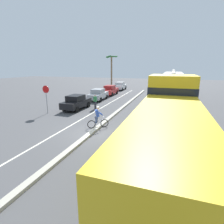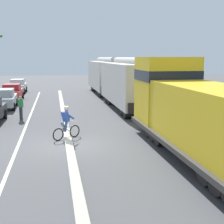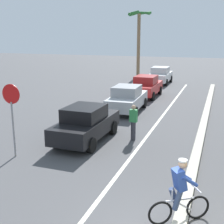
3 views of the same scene
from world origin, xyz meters
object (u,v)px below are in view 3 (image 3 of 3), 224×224
at_px(parked_car_silver, 127,99).
at_px(parked_car_white, 160,75).
at_px(pedestrian_by_cars, 133,122).
at_px(cyclist, 180,193).
at_px(parked_car_black, 86,123).
at_px(parked_car_red, 146,86).
at_px(palm_tree_near, 139,28).
at_px(stop_sign, 12,106).

height_order(parked_car_silver, parked_car_white, same).
bearing_deg(pedestrian_by_cars, cyclist, -64.07).
distance_m(parked_car_silver, pedestrian_by_cars, 5.36).
relative_size(parked_car_black, cyclist, 2.46).
distance_m(parked_car_black, cyclist, 6.91).
distance_m(parked_car_silver, parked_car_white, 11.83).
height_order(parked_car_red, palm_tree_near, palm_tree_near).
relative_size(stop_sign, pedestrian_by_cars, 1.78).
bearing_deg(parked_car_white, cyclist, -78.00).
bearing_deg(parked_car_silver, parked_car_red, 89.89).
relative_size(cyclist, pedestrian_by_cars, 1.06).
xyz_separation_m(palm_tree_near, pedestrian_by_cars, (5.37, -21.14, -4.51)).
height_order(parked_car_black, pedestrian_by_cars, same).
height_order(parked_car_silver, stop_sign, stop_sign).
relative_size(parked_car_black, pedestrian_by_cars, 2.61).
bearing_deg(parked_car_white, parked_car_silver, -89.06).
height_order(parked_car_white, stop_sign, stop_sign).
bearing_deg(parked_car_silver, palm_tree_near, 102.50).
distance_m(parked_car_silver, parked_car_red, 5.02).
bearing_deg(stop_sign, parked_car_white, 84.83).
height_order(parked_car_white, cyclist, cyclist).
xyz_separation_m(parked_car_silver, cyclist, (4.63, -10.87, 0.00)).
xyz_separation_m(parked_car_black, pedestrian_by_cars, (1.96, 0.84, 0.03)).
height_order(parked_car_silver, parked_car_red, same).
xyz_separation_m(cyclist, stop_sign, (-6.67, 2.35, 1.21)).
bearing_deg(palm_tree_near, parked_car_black, -81.18).
relative_size(parked_car_black, palm_tree_near, 0.58).
bearing_deg(parked_car_silver, stop_sign, -103.44).
distance_m(cyclist, pedestrian_by_cars, 6.47).
bearing_deg(parked_car_black, cyclist, -46.11).
relative_size(parked_car_silver, parked_car_red, 1.01).
relative_size(parked_car_white, pedestrian_by_cars, 2.60).
bearing_deg(palm_tree_near, parked_car_silver, -77.50).
distance_m(cyclist, palm_tree_near, 28.54).
bearing_deg(parked_car_black, parked_car_red, 89.11).
bearing_deg(palm_tree_near, parked_car_white, -51.63).
xyz_separation_m(parked_car_white, palm_tree_near, (-3.37, 4.26, 4.54)).
relative_size(stop_sign, palm_tree_near, 0.40).
xyz_separation_m(parked_car_silver, pedestrian_by_cars, (1.80, -5.05, 0.03)).
distance_m(parked_car_silver, palm_tree_near, 17.09).
xyz_separation_m(parked_car_black, cyclist, (4.79, -4.98, 0.00)).
bearing_deg(parked_car_red, pedestrian_by_cars, -79.91).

